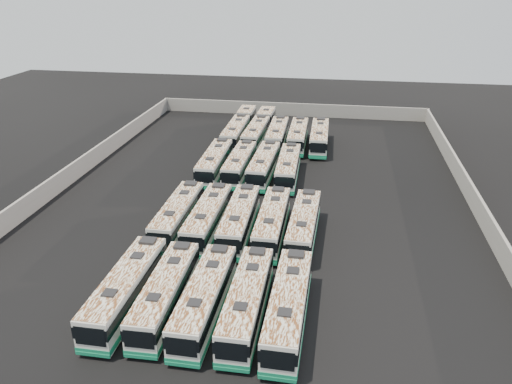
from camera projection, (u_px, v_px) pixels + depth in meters
name	position (u px, v px, depth m)	size (l,w,h in m)	color
ground	(257.00, 204.00, 52.96)	(140.00, 140.00, 0.00)	black
perimeter_wall	(257.00, 194.00, 52.51)	(45.20, 73.20, 2.20)	gray
bus_front_far_left	(126.00, 289.00, 35.91)	(2.37, 11.15, 3.14)	silver
bus_front_left	(166.00, 293.00, 35.56)	(2.49, 10.72, 3.01)	silver
bus_front_center	(205.00, 298.00, 34.97)	(2.35, 10.88, 3.06)	silver
bus_front_right	(247.00, 302.00, 34.62)	(2.38, 10.89, 3.06)	silver
bus_front_far_right	(288.00, 307.00, 34.00)	(2.47, 11.18, 3.14)	silver
bus_midfront_far_left	(178.00, 215.00, 47.02)	(2.37, 10.81, 3.04)	silver
bus_midfront_left	(208.00, 218.00, 46.41)	(2.32, 10.91, 3.07)	silver
bus_midfront_center	(239.00, 220.00, 46.10)	(2.55, 10.93, 3.06)	silver
bus_midfront_right	(272.00, 222.00, 45.68)	(2.37, 10.80, 3.04)	silver
bus_midfront_far_right	(304.00, 225.00, 45.16)	(2.52, 10.73, 3.01)	silver
bus_midback_far_left	(215.00, 163.00, 59.96)	(2.60, 11.09, 3.11)	silver
bus_midback_left	(240.00, 164.00, 59.68)	(2.34, 10.68, 3.00)	silver
bus_midback_center	(264.00, 165.00, 59.16)	(2.58, 11.02, 3.09)	silver
bus_midback_right	(288.00, 167.00, 58.58)	(2.54, 10.78, 3.02)	silver
bus_back_far_left	(239.00, 127.00, 73.64)	(2.56, 17.16, 3.11)	silver
bus_back_left	(259.00, 128.00, 73.25)	(2.56, 16.88, 3.05)	silver
bus_back_center	(277.00, 135.00, 70.15)	(2.58, 10.97, 3.07)	silver
bus_back_right	(298.00, 136.00, 69.81)	(2.50, 10.90, 3.06)	silver
bus_back_far_right	(319.00, 137.00, 69.19)	(2.51, 11.06, 3.10)	silver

